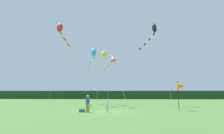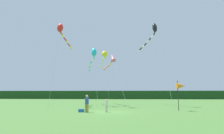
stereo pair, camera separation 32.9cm
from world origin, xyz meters
The scene contains 11 objects.
ground_plane centered at (0.00, 0.00, 0.00)m, with size 120.00×120.00×0.00m, color #477533.
distant_treeline centered at (0.00, 45.00, 1.36)m, with size 108.00×3.65×2.72m, color #193D19.
person_adult centered at (-2.02, -0.69, 0.95)m, with size 0.37×0.37×1.70m.
person_child centered at (-0.14, -0.23, 0.73)m, with size 0.29×0.29×1.30m.
cooler_box centered at (-2.63, -0.35, 0.15)m, with size 0.55×0.35×0.31m, color #1959B2.
banner_flag_pole centered at (7.84, 1.86, 2.64)m, with size 0.90×0.70×3.25m.
kite_black centered at (6.16, 9.90, 11.48)m, with size 3.51×10.76×12.78m.
kite_rainbow centered at (-0.12, 7.25, 6.72)m, with size 3.78×7.55×7.61m.
kite_red centered at (-7.73, 7.39, 11.19)m, with size 0.93×8.43×12.17m.
kite_cyan centered at (-3.22, 9.47, 7.69)m, with size 3.28×10.28×8.82m.
kite_yellow centered at (-1.83, 12.27, 8.18)m, with size 2.85×8.78×9.06m.
Camera 2 is at (1.74, -19.29, 1.86)m, focal length 30.20 mm.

